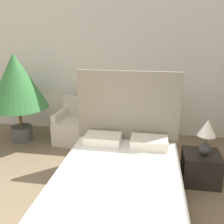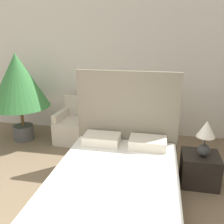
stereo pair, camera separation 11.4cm
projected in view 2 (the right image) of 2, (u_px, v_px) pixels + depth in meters
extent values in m
cube|color=silver|center=(118.00, 66.00, 5.23)|extent=(10.00, 0.06, 2.90)
cube|color=brown|center=(115.00, 198.00, 3.17)|extent=(1.57, 2.07, 0.25)
cube|color=white|center=(115.00, 181.00, 3.09)|extent=(1.54, 2.03, 0.23)
cube|color=gray|center=(127.00, 121.00, 3.96)|extent=(1.60, 0.06, 1.59)
cube|color=silver|center=(102.00, 139.00, 3.86)|extent=(0.55, 0.36, 0.14)
cube|color=silver|center=(148.00, 143.00, 3.73)|extent=(0.55, 0.36, 0.14)
cube|color=beige|center=(74.00, 131.00, 5.06)|extent=(0.72, 0.73, 0.45)
cube|color=beige|center=(80.00, 106.00, 5.21)|extent=(0.66, 0.12, 0.42)
cube|color=beige|center=(61.00, 115.00, 5.04)|extent=(0.15, 0.62, 0.16)
cube|color=beige|center=(87.00, 118.00, 4.89)|extent=(0.15, 0.62, 0.16)
cube|color=beige|center=(126.00, 135.00, 4.87)|extent=(0.73, 0.74, 0.45)
cube|color=beige|center=(127.00, 109.00, 5.03)|extent=(0.66, 0.13, 0.42)
cube|color=beige|center=(112.00, 119.00, 4.80)|extent=(0.16, 0.62, 0.16)
cube|color=beige|center=(141.00, 120.00, 4.75)|extent=(0.16, 0.62, 0.16)
cylinder|color=#4C4C4C|center=(24.00, 132.00, 5.17)|extent=(0.40, 0.40, 0.30)
cylinder|color=brown|center=(22.00, 116.00, 5.06)|extent=(0.06, 0.06, 0.41)
cone|color=#387F3D|center=(18.00, 80.00, 4.84)|extent=(1.17, 1.17, 1.05)
cube|color=black|center=(200.00, 169.00, 3.64)|extent=(0.53, 0.49, 0.46)
sphere|color=#333333|center=(204.00, 150.00, 3.51)|extent=(0.18, 0.18, 0.18)
cylinder|color=#333333|center=(205.00, 140.00, 3.47)|extent=(0.02, 0.02, 0.11)
cone|color=silver|center=(206.00, 129.00, 3.42)|extent=(0.25, 0.25, 0.23)
cylinder|color=gold|center=(99.00, 133.00, 4.93)|extent=(0.37, 0.37, 0.45)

